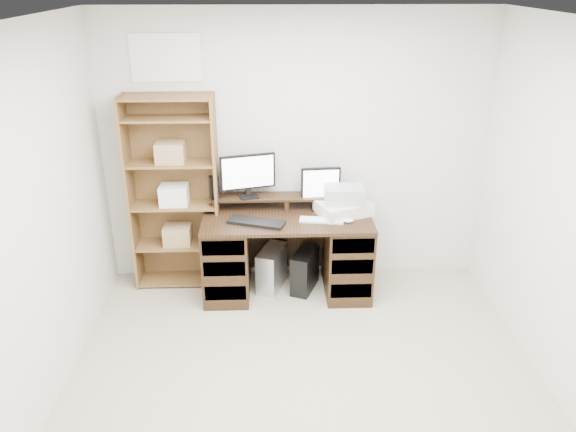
{
  "coord_description": "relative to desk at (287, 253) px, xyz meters",
  "views": [
    {
      "loc": [
        -0.24,
        -2.92,
        2.76
      ],
      "look_at": [
        -0.08,
        1.43,
        0.85
      ],
      "focal_mm": 35.0,
      "sensor_mm": 36.0,
      "label": 1
    }
  ],
  "objects": [
    {
      "name": "bookshelf",
      "position": [
        -1.02,
        0.21,
        0.53
      ],
      "size": [
        0.8,
        0.3,
        1.8
      ],
      "color": "brown",
      "rests_on": "ground"
    },
    {
      "name": "keyboard_white",
      "position": [
        0.3,
        -0.11,
        0.37
      ],
      "size": [
        0.39,
        0.17,
        0.02
      ],
      "primitive_type": "cube",
      "rotation": [
        0.0,
        0.0,
        -0.14
      ],
      "color": "white",
      "rests_on": "desk"
    },
    {
      "name": "room",
      "position": [
        0.08,
        -1.64,
        0.86
      ],
      "size": [
        3.54,
        4.04,
        2.54
      ],
      "color": "#AEA68A",
      "rests_on": "ground"
    },
    {
      "name": "basket",
      "position": [
        0.51,
        0.05,
        0.55
      ],
      "size": [
        0.34,
        0.25,
        0.15
      ],
      "primitive_type": "cube",
      "rotation": [
        0.0,
        0.0,
        -0.01
      ],
      "color": "#A5ABB0",
      "rests_on": "printer"
    },
    {
      "name": "monitor_small",
      "position": [
        0.31,
        0.18,
        0.57
      ],
      "size": [
        0.36,
        0.14,
        0.39
      ],
      "rotation": [
        0.0,
        0.0,
        0.07
      ],
      "color": "black",
      "rests_on": "desk"
    },
    {
      "name": "printer",
      "position": [
        0.51,
        0.05,
        0.42
      ],
      "size": [
        0.54,
        0.48,
        0.11
      ],
      "primitive_type": "cube",
      "rotation": [
        0.0,
        0.0,
        0.4
      ],
      "color": "beige",
      "rests_on": "desk"
    },
    {
      "name": "desk",
      "position": [
        0.0,
        0.0,
        0.0
      ],
      "size": [
        1.5,
        0.7,
        0.75
      ],
      "color": "black",
      "rests_on": "ground"
    },
    {
      "name": "mouse",
      "position": [
        0.53,
        -0.14,
        0.38
      ],
      "size": [
        0.11,
        0.09,
        0.04
      ],
      "primitive_type": "ellipsoid",
      "rotation": [
        0.0,
        0.0,
        -0.26
      ],
      "color": "silver",
      "rests_on": "desk"
    },
    {
      "name": "keyboard_black",
      "position": [
        -0.27,
        -0.14,
        0.37
      ],
      "size": [
        0.52,
        0.32,
        0.03
      ],
      "primitive_type": "cube",
      "rotation": [
        0.0,
        0.0,
        -0.33
      ],
      "color": "black",
      "rests_on": "desk"
    },
    {
      "name": "tower_black",
      "position": [
        0.17,
        0.02,
        -0.2
      ],
      "size": [
        0.29,
        0.42,
        0.38
      ],
      "rotation": [
        0.0,
        0.0,
        -0.38
      ],
      "color": "black",
      "rests_on": "ground"
    },
    {
      "name": "riser_shelf",
      "position": [
        0.0,
        0.21,
        0.45
      ],
      "size": [
        1.4,
        0.22,
        0.12
      ],
      "color": "black",
      "rests_on": "desk"
    },
    {
      "name": "monitor_wide",
      "position": [
        -0.35,
        0.19,
        0.7
      ],
      "size": [
        0.49,
        0.18,
        0.4
      ],
      "rotation": [
        0.0,
        0.0,
        0.26
      ],
      "color": "black",
      "rests_on": "riser_shelf"
    },
    {
      "name": "speaker",
      "position": [
        -0.65,
        0.18,
        0.58
      ],
      "size": [
        0.1,
        0.1,
        0.2
      ],
      "primitive_type": "cube",
      "rotation": [
        0.0,
        0.0,
        0.31
      ],
      "color": "black",
      "rests_on": "riser_shelf"
    },
    {
      "name": "tower_silver",
      "position": [
        -0.14,
        0.06,
        -0.19
      ],
      "size": [
        0.3,
        0.44,
        0.4
      ],
      "primitive_type": "cube",
      "rotation": [
        0.0,
        0.0,
        -0.35
      ],
      "color": "#B7BABF",
      "rests_on": "ground"
    }
  ]
}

